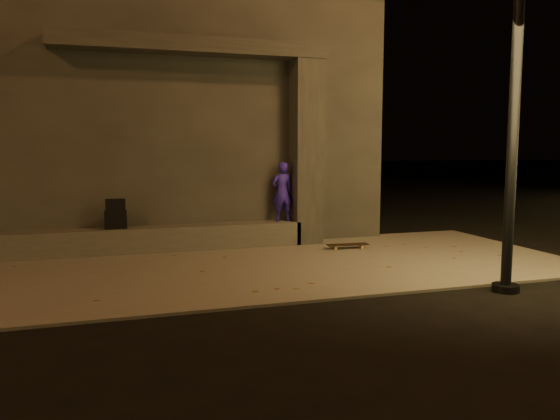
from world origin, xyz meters
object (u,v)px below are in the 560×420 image
object	(u,v)px
skateboarder	(282,192)
column	(306,153)
backpack	(116,218)
skateboard	(348,245)

from	to	relation	value
skateboarder	column	bearing A→B (deg)	174.84
skateboarder	backpack	world-z (taller)	skateboarder
backpack	skateboard	xyz separation A→B (m)	(4.17, -0.90, -0.57)
skateboarder	skateboard	distance (m)	1.66
column	skateboard	world-z (taller)	column
skateboarder	skateboard	size ratio (longest dim) A/B	1.44
backpack	skateboard	bearing A→B (deg)	-10.31
column	skateboarder	size ratio (longest dim) A/B	3.07
column	backpack	xyz separation A→B (m)	(-3.66, 0.00, -1.16)
column	skateboard	size ratio (longest dim) A/B	4.44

